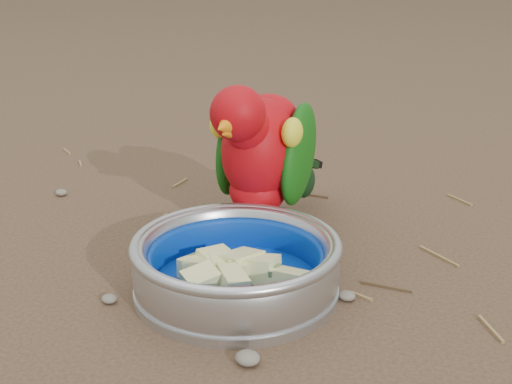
% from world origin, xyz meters
% --- Properties ---
extents(ground, '(60.00, 60.00, 0.00)m').
position_xyz_m(ground, '(0.00, 0.00, 0.00)').
color(ground, '#4E3727').
extents(food_bowl, '(0.21, 0.21, 0.02)m').
position_xyz_m(food_bowl, '(0.11, -0.01, 0.01)').
color(food_bowl, '#B2B2BA').
rests_on(food_bowl, ground).
extents(bowl_wall, '(0.21, 0.21, 0.04)m').
position_xyz_m(bowl_wall, '(0.11, -0.01, 0.04)').
color(bowl_wall, '#B2B2BA').
rests_on(bowl_wall, food_bowl).
extents(fruit_wedges, '(0.13, 0.13, 0.03)m').
position_xyz_m(fruit_wedges, '(0.11, -0.01, 0.03)').
color(fruit_wedges, '#E0DF8E').
rests_on(fruit_wedges, food_bowl).
extents(lory_parrot, '(0.12, 0.24, 0.19)m').
position_xyz_m(lory_parrot, '(0.08, 0.13, 0.10)').
color(lory_parrot, '#A8060D').
rests_on(lory_parrot, ground).
extents(ground_debris, '(0.90, 0.80, 0.01)m').
position_xyz_m(ground_debris, '(-0.00, 0.04, 0.00)').
color(ground_debris, olive).
rests_on(ground_debris, ground).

